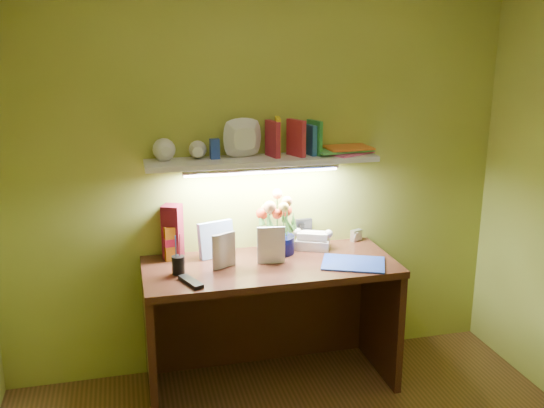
# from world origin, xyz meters

# --- Properties ---
(desk) EXTENTS (1.40, 0.60, 0.75)m
(desk) POSITION_xyz_m (0.00, 1.20, 0.38)
(desk) COLOR #33160E
(desk) RESTS_ON ground
(flower_bouquet) EXTENTS (0.27, 0.27, 0.36)m
(flower_bouquet) POSITION_xyz_m (0.08, 1.37, 0.93)
(flower_bouquet) COLOR #050733
(flower_bouquet) RESTS_ON desk
(telephone) EXTENTS (0.24, 0.21, 0.12)m
(telephone) POSITION_xyz_m (0.31, 1.39, 0.81)
(telephone) COLOR white
(telephone) RESTS_ON desk
(desk_clock) EXTENTS (0.08, 0.06, 0.07)m
(desk_clock) POSITION_xyz_m (0.61, 1.45, 0.79)
(desk_clock) COLOR silver
(desk_clock) RESTS_ON desk
(whisky_bottle) EXTENTS (0.08, 0.08, 0.25)m
(whisky_bottle) POSITION_xyz_m (-0.53, 1.40, 0.87)
(whisky_bottle) COLOR #AE6111
(whisky_bottle) RESTS_ON desk
(whisky_box) EXTENTS (0.13, 0.13, 0.31)m
(whisky_box) POSITION_xyz_m (-0.51, 1.43, 0.90)
(whisky_box) COLOR maroon
(whisky_box) RESTS_ON desk
(pen_cup) EXTENTS (0.08, 0.08, 0.17)m
(pen_cup) POSITION_xyz_m (-0.51, 1.17, 0.83)
(pen_cup) COLOR black
(pen_cup) RESTS_ON desk
(art_card) EXTENTS (0.21, 0.10, 0.21)m
(art_card) POSITION_xyz_m (-0.27, 1.39, 0.85)
(art_card) COLOR silver
(art_card) RESTS_ON desk
(tv_remote) EXTENTS (0.12, 0.19, 0.02)m
(tv_remote) POSITION_xyz_m (-0.46, 1.02, 0.76)
(tv_remote) COLOR black
(tv_remote) RESTS_ON desk
(blue_folder) EXTENTS (0.41, 0.37, 0.01)m
(blue_folder) POSITION_xyz_m (0.44, 1.08, 0.75)
(blue_folder) COLOR #2340AA
(blue_folder) RESTS_ON desk
(desk_book_a) EXTENTS (0.14, 0.07, 0.20)m
(desk_book_a) POSITION_xyz_m (-0.33, 1.17, 0.85)
(desk_book_a) COLOR beige
(desk_book_a) RESTS_ON desk
(desk_book_b) EXTENTS (0.16, 0.04, 0.21)m
(desk_book_b) POSITION_xyz_m (-0.07, 1.21, 0.86)
(desk_book_b) COLOR white
(desk_book_b) RESTS_ON desk
(wall_shelf) EXTENTS (1.32, 0.32, 0.25)m
(wall_shelf) POSITION_xyz_m (0.00, 1.38, 1.34)
(wall_shelf) COLOR white
(wall_shelf) RESTS_ON ground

